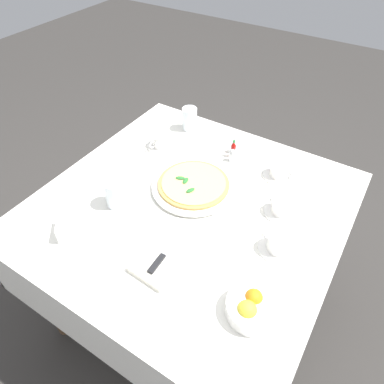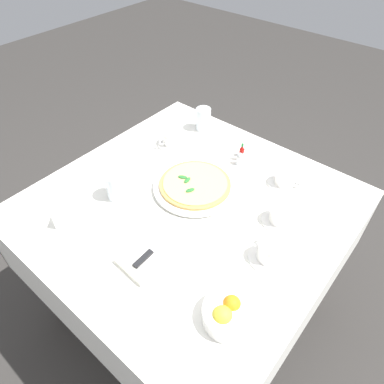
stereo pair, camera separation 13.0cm
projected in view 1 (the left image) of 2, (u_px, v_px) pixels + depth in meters
name	position (u px, v px, depth m)	size (l,w,h in m)	color
ground_plane	(191.00, 303.00, 1.78)	(8.00, 8.00, 0.00)	#33302D
dining_table	(190.00, 227.00, 1.37)	(1.07, 1.07, 0.72)	white
pizza_plate	(194.00, 186.00, 1.34)	(0.32, 0.32, 0.02)	white
pizza	(194.00, 184.00, 1.33)	(0.27, 0.27, 0.02)	tan
coffee_cup_near_right	(280.00, 171.00, 1.38)	(0.13, 0.13, 0.06)	white
coffee_cup_center_back	(283.00, 206.00, 1.23)	(0.13, 0.13, 0.07)	white
coffee_cup_right_edge	(161.00, 141.00, 1.52)	(0.13, 0.13, 0.06)	white
coffee_cup_near_left	(279.00, 243.00, 1.11)	(0.13, 0.13, 0.07)	white
water_glass_left_edge	(190.00, 120.00, 1.61)	(0.07, 0.07, 0.11)	white
water_glass_far_left	(115.00, 195.00, 1.25)	(0.07, 0.07, 0.11)	white
napkin_folded	(165.00, 255.00, 1.10)	(0.23, 0.14, 0.02)	white
dinner_knife	(166.00, 252.00, 1.09)	(0.20, 0.03, 0.01)	silver
citrus_bowl	(252.00, 307.00, 0.96)	(0.15, 0.15, 0.07)	white
hot_sauce_bottle	(233.00, 150.00, 1.47)	(0.02, 0.02, 0.08)	#B7140F
salt_shaker	(234.00, 147.00, 1.49)	(0.03, 0.03, 0.06)	white
pepper_shaker	(232.00, 156.00, 1.45)	(0.03, 0.03, 0.06)	white
menu_card	(59.00, 228.00, 1.16)	(0.07, 0.06, 0.06)	white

